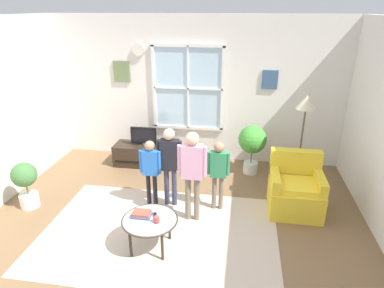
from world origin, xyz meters
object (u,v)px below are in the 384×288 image
object	(u,v)px
person_black_shirt	(170,159)
potted_plant_by_window	(252,142)
book_stack	(141,214)
television	(144,136)
tv_stand	(145,155)
person_green_shirt	(218,168)
person_blue_shirt	(151,166)
floor_lamp	(305,112)
coffee_table	(150,221)
remote_near_books	(155,216)
person_pink_shirt	(192,167)
cup	(157,220)
armchair	(295,190)
potted_plant_corner	(25,181)

from	to	relation	value
person_black_shirt	potted_plant_by_window	distance (m)	1.79
book_stack	television	bearing A→B (deg)	105.79
television	tv_stand	bearing A→B (deg)	90.00
book_stack	person_green_shirt	bearing A→B (deg)	48.04
book_stack	person_blue_shirt	size ratio (longest dim) A/B	0.22
television	person_blue_shirt	distance (m)	1.49
book_stack	tv_stand	bearing A→B (deg)	105.77
book_stack	floor_lamp	distance (m)	3.03
coffee_table	remote_near_books	xyz separation A→B (m)	(0.05, 0.06, 0.04)
remote_near_books	person_blue_shirt	size ratio (longest dim) A/B	0.13
person_pink_shirt	person_blue_shirt	size ratio (longest dim) A/B	1.24
person_blue_shirt	floor_lamp	distance (m)	2.59
cup	floor_lamp	world-z (taller)	floor_lamp
person_blue_shirt	person_green_shirt	size ratio (longest dim) A/B	0.99
armchair	person_blue_shirt	world-z (taller)	person_blue_shirt
coffee_table	person_green_shirt	distance (m)	1.31
tv_stand	person_pink_shirt	xyz separation A→B (m)	(1.19, -1.65, 0.64)
book_stack	floor_lamp	xyz separation A→B (m)	(2.17, 1.93, 0.86)
television	remote_near_books	bearing A→B (deg)	-70.16
television	person_black_shirt	size ratio (longest dim) A/B	0.39
book_stack	remote_near_books	size ratio (longest dim) A/B	1.74
person_green_shirt	floor_lamp	distance (m)	1.73
potted_plant_by_window	coffee_table	bearing A→B (deg)	-118.76
tv_stand	television	size ratio (longest dim) A/B	2.34
coffee_table	cup	xyz separation A→B (m)	(0.10, -0.05, 0.07)
person_green_shirt	armchair	bearing A→B (deg)	8.28
remote_near_books	potted_plant_corner	distance (m)	2.24
person_pink_shirt	potted_plant_corner	distance (m)	2.57
armchair	remote_near_books	size ratio (longest dim) A/B	6.21
coffee_table	person_pink_shirt	bearing A→B (deg)	58.54
person_blue_shirt	potted_plant_corner	xyz separation A→B (m)	(-1.87, -0.32, -0.24)
tv_stand	coffee_table	world-z (taller)	coffee_table
tv_stand	floor_lamp	distance (m)	3.05
cup	floor_lamp	xyz separation A→B (m)	(1.95, 2.04, 0.85)
television	floor_lamp	world-z (taller)	floor_lamp
television	floor_lamp	size ratio (longest dim) A/B	0.31
tv_stand	floor_lamp	size ratio (longest dim) A/B	0.73
floor_lamp	cup	bearing A→B (deg)	-133.74
person_blue_shirt	person_black_shirt	world-z (taller)	person_black_shirt
book_stack	person_black_shirt	bearing A→B (deg)	81.07
television	coffee_table	xyz separation A→B (m)	(0.77, -2.34, -0.20)
armchair	book_stack	distance (m)	2.34
remote_near_books	potted_plant_by_window	world-z (taller)	potted_plant_by_window
floor_lamp	potted_plant_corner	bearing A→B (deg)	-161.98
coffee_table	person_black_shirt	distance (m)	1.10
coffee_table	person_pink_shirt	size ratio (longest dim) A/B	0.53
coffee_table	potted_plant_corner	size ratio (longest dim) A/B	0.96
person_blue_shirt	person_pink_shirt	bearing A→B (deg)	-20.82
armchair	person_pink_shirt	world-z (taller)	person_pink_shirt
television	potted_plant_corner	bearing A→B (deg)	-128.07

